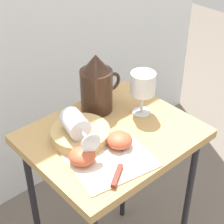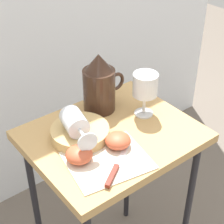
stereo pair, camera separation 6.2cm
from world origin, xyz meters
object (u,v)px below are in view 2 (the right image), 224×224
Objects in this scene: knife at (116,168)px; wine_glass_upright at (145,87)px; table at (112,153)px; basket_tray at (80,133)px; wine_glass_tipped_near at (75,123)px; pitcher at (99,88)px; apple_half_left at (79,155)px; apple_half_right at (118,140)px.

wine_glass_upright is at bearing 32.74° from knife.
basket_tray is at bearing 154.96° from table.
wine_glass_upright is at bearing 6.38° from table.
wine_glass_tipped_near is 0.19m from knife.
pitcher is (0.05, 0.13, 0.17)m from table.
pitcher reaches higher than apple_half_left.
apple_half_left reaches higher than table.
knife is at bearing -85.58° from wine_glass_tipped_near.
wine_glass_upright reaches higher than basket_tray.
apple_half_left is at bearing -138.62° from pitcher.
knife is (-0.25, -0.16, -0.10)m from wine_glass_upright.
pitcher is 0.16m from wine_glass_upright.
knife is at bearing -132.09° from apple_half_right.
basket_tray is 0.19m from knife.
wine_glass_tipped_near is at bearing 94.42° from knife.
table is 3.45× the size of pitcher.
apple_half_left is 1.00× the size of apple_half_right.
wine_glass_tipped_near is at bearing 129.37° from apple_half_right.
apple_half_right reaches higher than basket_tray.
wine_glass_tipped_near reaches higher than basket_tray.
apple_half_left is at bearing -125.12° from basket_tray.
apple_half_right is at bearing -111.94° from pitcher.
apple_half_left is (-0.06, -0.09, 0.01)m from basket_tray.
basket_tray is at bearing 54.88° from apple_half_left.
knife is (-0.07, -0.08, -0.02)m from apple_half_right.
table is at bearing -25.04° from basket_tray.
wine_glass_upright is 0.31m from knife.
wine_glass_tipped_near is (-0.02, -0.01, 0.05)m from basket_tray.
knife is (0.06, -0.09, -0.02)m from apple_half_left.
basket_tray is 2.34× the size of apple_half_left.
wine_glass_upright is at bearing 11.99° from apple_half_left.
apple_half_left is 0.11m from knife.
wine_glass_tipped_near is at bearing 175.96° from wine_glass_upright.
wine_glass_upright is 0.27m from wine_glass_tipped_near.
pitcher reaches higher than table.
apple_half_left is (-0.16, -0.05, 0.11)m from table.
table is 0.20m from knife.
apple_half_left is (-0.31, -0.06, -0.08)m from wine_glass_upright.
wine_glass_tipped_near is at bearing 62.27° from apple_half_left.
basket_tray is at bearing 20.91° from wine_glass_tipped_near.
wine_glass_tipped_near is (-0.16, -0.10, -0.01)m from pitcher.
table is at bearing 55.40° from knife.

